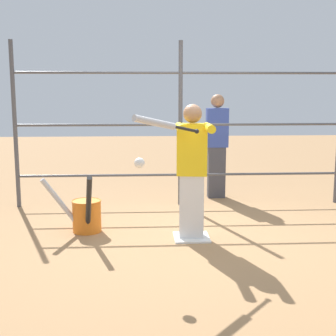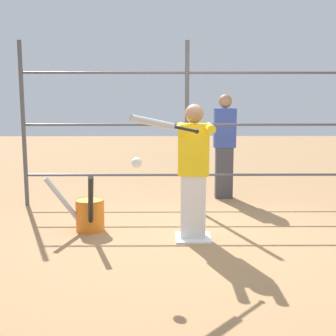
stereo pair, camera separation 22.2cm
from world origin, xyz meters
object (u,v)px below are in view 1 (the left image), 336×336
object	(u,v)px
batter	(192,167)
bat_bucket	(86,214)
baseball_bat_swinging	(160,124)
softball_in_flight	(139,163)
bystander_behind_fence	(217,144)

from	to	relation	value
batter	bat_bucket	size ratio (longest dim) A/B	1.98
baseball_bat_swinging	batter	bearing A→B (deg)	-118.81
softball_in_flight	baseball_bat_swinging	bearing A→B (deg)	-133.41
softball_in_flight	bystander_behind_fence	size ratio (longest dim) A/B	0.06
batter	softball_in_flight	xyz separation A→B (m)	(0.58, 0.91, 0.20)
softball_in_flight	bystander_behind_fence	distance (m)	3.20
batter	bystander_behind_fence	size ratio (longest dim) A/B	0.95
baseball_bat_swinging	bat_bucket	distance (m)	1.75
softball_in_flight	bat_bucket	world-z (taller)	softball_in_flight
batter	softball_in_flight	bearing A→B (deg)	57.32
softball_in_flight	bat_bucket	size ratio (longest dim) A/B	0.13
bystander_behind_fence	batter	bearing A→B (deg)	73.60
batter	bystander_behind_fence	world-z (taller)	bystander_behind_fence
baseball_bat_swinging	bat_bucket	world-z (taller)	baseball_bat_swinging
batter	softball_in_flight	distance (m)	1.09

